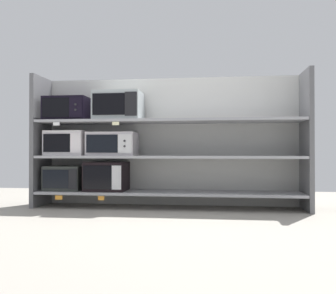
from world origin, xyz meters
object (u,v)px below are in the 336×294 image
object	(u,v)px
microwave_2	(67,143)
microwave_5	(119,106)
microwave_0	(65,178)
microwave_1	(107,176)
microwave_3	(113,144)
microwave_4	(68,109)

from	to	relation	value
microwave_2	microwave_5	xyz separation A→B (m)	(0.64, -0.00, 0.44)
microwave_0	microwave_5	xyz separation A→B (m)	(0.66, 0.00, 0.85)
microwave_1	microwave_3	size ratio (longest dim) A/B	0.84
microwave_4	microwave_5	size ratio (longest dim) A/B	0.94
microwave_4	microwave_5	distance (m)	0.62
microwave_0	microwave_4	bearing A→B (deg)	-0.33
microwave_0	microwave_4	xyz separation A→B (m)	(0.04, -0.00, 0.83)
microwave_1	microwave_5	world-z (taller)	microwave_5
microwave_3	microwave_1	bearing A→B (deg)	-179.86
microwave_2	microwave_1	bearing A→B (deg)	-0.04
microwave_0	microwave_1	xyz separation A→B (m)	(0.51, -0.00, 0.02)
microwave_5	microwave_2	bearing A→B (deg)	180.00
microwave_2	microwave_3	xyz separation A→B (m)	(0.57, -0.00, -0.01)
microwave_3	microwave_4	distance (m)	0.69
microwave_0	microwave_3	bearing A→B (deg)	-0.00
microwave_1	microwave_5	distance (m)	0.84
microwave_0	microwave_5	size ratio (longest dim) A/B	0.80
microwave_5	microwave_4	bearing A→B (deg)	-179.97
microwave_1	microwave_4	world-z (taller)	microwave_4
microwave_1	microwave_4	bearing A→B (deg)	-180.00
microwave_1	microwave_2	world-z (taller)	microwave_2
microwave_3	microwave_5	xyz separation A→B (m)	(0.07, 0.00, 0.45)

